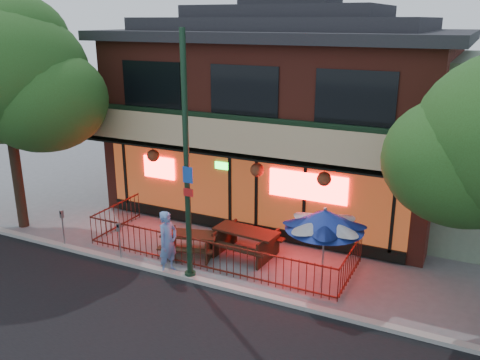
% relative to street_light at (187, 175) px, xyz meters
% --- Properties ---
extents(ground, '(80.00, 80.00, 0.00)m').
position_rel_street_light_xyz_m(ground, '(-0.00, 0.40, -3.15)').
color(ground, gray).
rests_on(ground, ground).
extents(curb, '(80.00, 0.25, 0.12)m').
position_rel_street_light_xyz_m(curb, '(-0.00, -0.10, -3.09)').
color(curb, '#999993').
rests_on(curb, ground).
extents(restaurant_building, '(12.96, 9.49, 8.05)m').
position_rel_street_light_xyz_m(restaurant_building, '(-0.00, 7.51, 0.98)').
color(restaurant_building, maroon).
rests_on(restaurant_building, ground).
extents(patio_fence, '(8.44, 2.62, 1.00)m').
position_rel_street_light_xyz_m(patio_fence, '(-0.00, 0.91, -2.52)').
color(patio_fence, '#49170F').
rests_on(patio_fence, ground).
extents(street_light, '(0.43, 0.32, 7.00)m').
position_rel_street_light_xyz_m(street_light, '(0.00, 0.00, 0.00)').
color(street_light, '#163320').
rests_on(street_light, ground).
extents(street_tree_left, '(5.60, 5.60, 8.05)m').
position_rel_street_light_xyz_m(street_tree_left, '(-7.46, 0.79, 2.52)').
color(street_tree_left, '#302018').
rests_on(street_tree_left, ground).
extents(picnic_table_left, '(2.04, 1.76, 0.75)m').
position_rel_street_light_xyz_m(picnic_table_left, '(-0.80, 1.30, -2.66)').
color(picnic_table_left, '#372214').
rests_on(picnic_table_left, ground).
extents(picnic_table_right, '(2.15, 1.71, 0.87)m').
position_rel_street_light_xyz_m(picnic_table_right, '(0.81, 2.07, -2.58)').
color(picnic_table_right, black).
rests_on(picnic_table_right, ground).
extents(patio_umbrella, '(2.12, 2.12, 2.43)m').
position_rel_street_light_xyz_m(patio_umbrella, '(3.60, 1.10, -1.08)').
color(patio_umbrella, gray).
rests_on(patio_umbrella, ground).
extents(pedestrian, '(0.56, 0.76, 1.92)m').
position_rel_street_light_xyz_m(pedestrian, '(-0.77, 0.05, -2.19)').
color(pedestrian, '#6388C7').
rests_on(pedestrian, ground).
extents(parking_meter_near, '(0.13, 0.11, 1.26)m').
position_rel_street_light_xyz_m(parking_meter_near, '(-2.51, 0.00, -2.30)').
color(parking_meter_near, gray).
rests_on(parking_meter_near, ground).
extents(parking_meter_far, '(0.13, 0.12, 1.30)m').
position_rel_street_light_xyz_m(parking_meter_far, '(-4.83, 0.00, -2.27)').
color(parking_meter_far, gray).
rests_on(parking_meter_far, ground).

